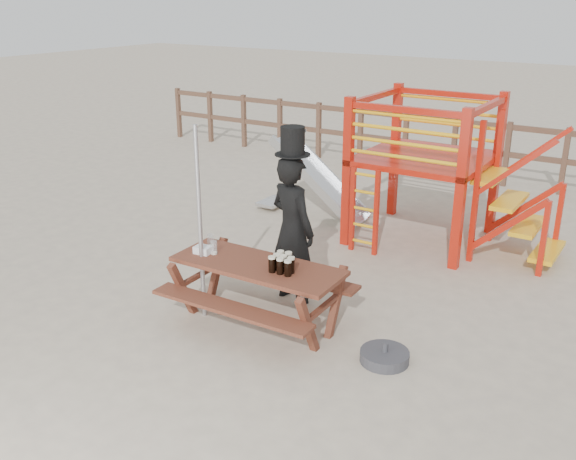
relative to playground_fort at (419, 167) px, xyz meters
name	(u,v)px	position (x,y,z in m)	size (l,w,h in m)	color
ground	(271,338)	(-0.12, -3.58, -1.07)	(60.00, 60.00, 0.00)	#BEAE94
back_fence	(480,144)	(-0.12, 3.42, -0.34)	(15.09, 0.09, 1.20)	brown
playground_fort	(419,167)	(0.00, 0.00, 0.00)	(4.71, 1.84, 2.10)	red
picnic_table	(258,286)	(-0.40, -3.41, -0.62)	(1.88, 1.32, 0.72)	brown
man_with_hat	(292,226)	(-0.42, -2.69, -0.15)	(0.73, 0.58, 2.05)	black
metal_pole	(200,225)	(-1.03, -3.57, 0.00)	(0.05, 0.05, 2.15)	#B2B2B7
parasol_base	(385,356)	(1.08, -3.36, -1.02)	(0.48, 0.48, 0.20)	#36363B
paper_bag	(203,250)	(-1.07, -3.49, -0.32)	(0.18, 0.14, 0.08)	white
stout_pints	(283,263)	(-0.08, -3.42, -0.27)	(0.27, 0.26, 0.17)	black
empty_glasses	(212,245)	(-1.04, -3.37, -0.29)	(0.24, 0.22, 0.15)	silver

